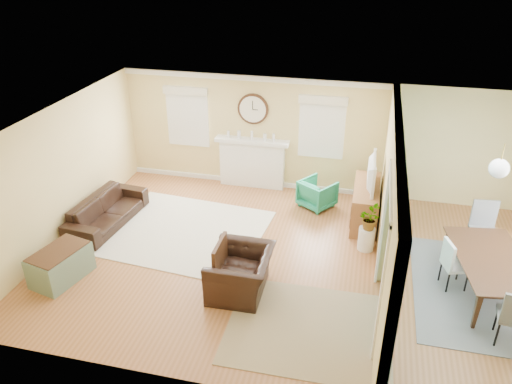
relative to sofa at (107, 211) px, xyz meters
The scene contains 25 objects.
floor 4.01m from the sofa, ahead, with size 9.00×9.00×0.00m, color #93582E.
wall_back 4.81m from the sofa, 32.32° to the left, with size 9.00×0.02×2.60m, color #D4BB73.
wall_front 5.38m from the sofa, 41.26° to the right, with size 9.00×0.02×2.60m, color #D4BB73.
wall_left 1.24m from the sofa, 137.26° to the right, with size 0.02×6.00×2.60m, color #D4BB73.
ceiling 4.62m from the sofa, ahead, with size 9.00×6.00×0.02m, color white.
partition 5.59m from the sofa, ahead, with size 0.17×6.00×2.60m.
fireplace 3.46m from the sofa, 44.06° to the left, with size 1.70×0.30×1.17m.
wall_clock 3.83m from the sofa, 45.07° to the left, with size 0.70×0.07×0.70m.
window_left 2.97m from the sofa, 69.47° to the left, with size 1.05×0.13×1.42m.
window_right 4.91m from the sofa, 31.51° to the left, with size 1.05×0.13×1.42m.
pendant 7.25m from the sofa, ahead, with size 0.30×0.30×0.55m.
rug_cream 1.68m from the sofa, ahead, with size 3.04×2.63×0.02m, color #EEE7CA.
rug_jute 4.95m from the sofa, 25.54° to the right, with size 2.45×2.01×0.01m, color tan.
rug_grey 7.24m from the sofa, ahead, with size 2.36×2.95×0.01m, color slate.
sofa is the anchor object (origin of this frame).
eames_chair 3.55m from the sofa, 24.78° to the right, with size 1.13×0.99×0.73m, color black.
green_chair 4.44m from the sofa, 22.83° to the left, with size 0.66×0.68×0.62m, color #158049.
trunk 1.87m from the sofa, 85.93° to the right, with size 0.82×1.10×0.57m.
credenza 5.28m from the sofa, 14.32° to the left, with size 0.51×1.51×0.80m.
tv 5.33m from the sofa, 14.36° to the left, with size 1.09×0.14×0.63m, color black.
garden_stool 5.20m from the sofa, ahead, with size 0.31×0.31×0.45m, color white.
potted_plant 5.22m from the sofa, ahead, with size 0.41×0.36×0.46m, color #337F33.
dining_table 7.24m from the sofa, ahead, with size 1.94×1.08×0.68m, color #492F1E.
dining_chair_n 7.30m from the sofa, ahead, with size 0.50×0.50×1.03m.
dining_chair_w 6.69m from the sofa, ahead, with size 0.49×0.49×0.88m.
Camera 1 is at (1.02, -7.41, 5.31)m, focal length 35.00 mm.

